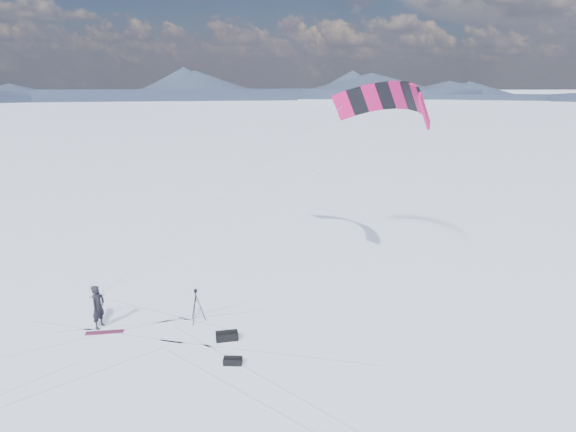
{
  "coord_description": "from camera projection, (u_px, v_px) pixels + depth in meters",
  "views": [
    {
      "loc": [
        3.65,
        -15.78,
        9.06
      ],
      "look_at": [
        5.9,
        4.43,
        3.51
      ],
      "focal_mm": 30.0,
      "sensor_mm": 36.0,
      "label": 1
    }
  ],
  "objects": [
    {
      "name": "ground",
      "position": [
        138.0,
        348.0,
        17.13
      ],
      "size": [
        1800.0,
        1800.0,
        0.0
      ],
      "primitive_type": "plane",
      "color": "white"
    },
    {
      "name": "horizon_hills",
      "position": [
        131.0,
        274.0,
        16.39
      ],
      "size": [
        704.0,
        704.42,
        8.0
      ],
      "color": "#162130",
      "rests_on": "ground"
    },
    {
      "name": "snow_tracks",
      "position": [
        117.0,
        360.0,
        16.38
      ],
      "size": [
        17.62,
        14.39,
        0.01
      ],
      "color": "#B0BDD8",
      "rests_on": "ground"
    },
    {
      "name": "snowkiter",
      "position": [
        100.0,
        327.0,
        18.62
      ],
      "size": [
        0.61,
        0.74,
        1.73
      ],
      "primitive_type": "imported",
      "rotation": [
        0.0,
        0.0,
        1.2
      ],
      "color": "black",
      "rests_on": "ground"
    },
    {
      "name": "snowboard",
      "position": [
        105.0,
        332.0,
        18.18
      ],
      "size": [
        1.39,
        0.3,
        0.04
      ],
      "primitive_type": "cube",
      "rotation": [
        0.0,
        0.0,
        0.03
      ],
      "color": "#842050",
      "rests_on": "ground"
    },
    {
      "name": "tripod",
      "position": [
        196.0,
        301.0,
        18.8
      ],
      "size": [
        0.59,
        0.64,
        1.38
      ],
      "rotation": [
        0.0,
        0.0,
        0.12
      ],
      "color": "black",
      "rests_on": "ground"
    },
    {
      "name": "gear_bag_a",
      "position": [
        227.0,
        336.0,
        17.65
      ],
      "size": [
        0.84,
        0.45,
        0.36
      ],
      "rotation": [
        0.0,
        0.0,
        0.09
      ],
      "color": "black",
      "rests_on": "ground"
    },
    {
      "name": "gear_bag_b",
      "position": [
        233.0,
        361.0,
        16.12
      ],
      "size": [
        0.66,
        0.39,
        0.28
      ],
      "rotation": [
        0.0,
        0.0,
        -0.16
      ],
      "color": "black",
      "rests_on": "ground"
    },
    {
      "name": "power_kite",
      "position": [
        389.0,
        102.0,
        22.74
      ],
      "size": [
        14.18,
        8.12,
        7.95
      ],
      "color": "#B40E51",
      "rests_on": "ground"
    }
  ]
}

